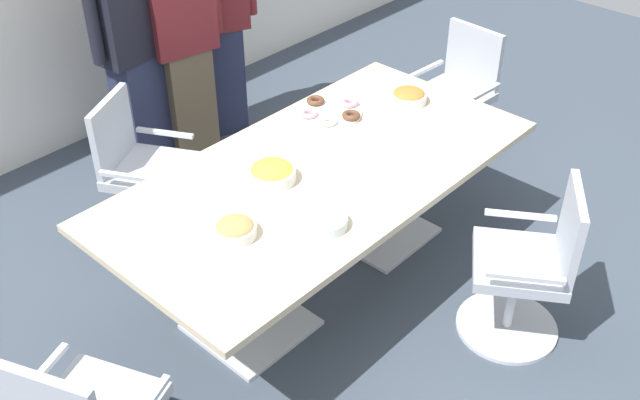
{
  "coord_description": "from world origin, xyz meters",
  "views": [
    {
      "loc": [
        -2.44,
        -2.24,
        2.95
      ],
      "look_at": [
        0.0,
        0.0,
        0.55
      ],
      "focal_mm": 42.42,
      "sensor_mm": 36.0,
      "label": 1
    }
  ],
  "objects_px": {
    "office_chair_3": "(144,177)",
    "snack_bowl_pretzels": "(409,96)",
    "office_chair_2": "(456,101)",
    "donut_platter": "(331,111)",
    "person_standing_1": "(182,40)",
    "snack_bowl_cookies": "(235,229)",
    "person_standing_0": "(132,46)",
    "person_standing_2": "(216,18)",
    "conference_table": "(320,189)",
    "office_chair_1": "(528,272)",
    "plate_stack": "(324,221)",
    "snack_bowl_chips_yellow": "(272,172)"
  },
  "relations": [
    {
      "from": "office_chair_2",
      "to": "snack_bowl_cookies",
      "type": "xyz_separation_m",
      "value": [
        -2.34,
        -0.32,
        0.38
      ]
    },
    {
      "from": "office_chair_3",
      "to": "person_standing_2",
      "type": "relative_size",
      "value": 0.53
    },
    {
      "from": "office_chair_2",
      "to": "snack_bowl_pretzels",
      "type": "distance_m",
      "value": 0.86
    },
    {
      "from": "office_chair_2",
      "to": "plate_stack",
      "type": "height_order",
      "value": "office_chair_2"
    },
    {
      "from": "plate_stack",
      "to": "donut_platter",
      "type": "bearing_deg",
      "value": 40.3
    },
    {
      "from": "snack_bowl_pretzels",
      "to": "plate_stack",
      "type": "height_order",
      "value": "snack_bowl_pretzels"
    },
    {
      "from": "person_standing_2",
      "to": "snack_bowl_pretzels",
      "type": "xyz_separation_m",
      "value": [
        0.15,
        -1.57,
        -0.1
      ]
    },
    {
      "from": "plate_stack",
      "to": "office_chair_2",
      "type": "bearing_deg",
      "value": 16.01
    },
    {
      "from": "snack_bowl_chips_yellow",
      "to": "donut_platter",
      "type": "height_order",
      "value": "snack_bowl_chips_yellow"
    },
    {
      "from": "snack_bowl_pretzels",
      "to": "conference_table",
      "type": "bearing_deg",
      "value": -173.49
    },
    {
      "from": "person_standing_0",
      "to": "person_standing_2",
      "type": "bearing_deg",
      "value": 172.87
    },
    {
      "from": "snack_bowl_cookies",
      "to": "donut_platter",
      "type": "relative_size",
      "value": 0.53
    },
    {
      "from": "conference_table",
      "to": "plate_stack",
      "type": "bearing_deg",
      "value": -135.07
    },
    {
      "from": "office_chair_2",
      "to": "person_standing_1",
      "type": "bearing_deg",
      "value": 47.28
    },
    {
      "from": "person_standing_1",
      "to": "conference_table",
      "type": "bearing_deg",
      "value": 87.03
    },
    {
      "from": "snack_bowl_chips_yellow",
      "to": "snack_bowl_pretzels",
      "type": "height_order",
      "value": "snack_bowl_chips_yellow"
    },
    {
      "from": "conference_table",
      "to": "donut_platter",
      "type": "distance_m",
      "value": 0.61
    },
    {
      "from": "office_chair_2",
      "to": "person_standing_2",
      "type": "relative_size",
      "value": 0.53
    },
    {
      "from": "person_standing_1",
      "to": "snack_bowl_cookies",
      "type": "relative_size",
      "value": 8.4
    },
    {
      "from": "snack_bowl_pretzels",
      "to": "donut_platter",
      "type": "relative_size",
      "value": 0.57
    },
    {
      "from": "person_standing_1",
      "to": "snack_bowl_chips_yellow",
      "type": "relative_size",
      "value": 6.86
    },
    {
      "from": "office_chair_2",
      "to": "conference_table",
      "type": "bearing_deg",
      "value": 101.58
    },
    {
      "from": "conference_table",
      "to": "office_chair_3",
      "type": "xyz_separation_m",
      "value": [
        -0.4,
        1.07,
        -0.22
      ]
    },
    {
      "from": "office_chair_2",
      "to": "plate_stack",
      "type": "bearing_deg",
      "value": 109.61
    },
    {
      "from": "office_chair_1",
      "to": "person_standing_1",
      "type": "distance_m",
      "value": 2.69
    },
    {
      "from": "person_standing_0",
      "to": "snack_bowl_cookies",
      "type": "bearing_deg",
      "value": 60.38
    },
    {
      "from": "office_chair_1",
      "to": "snack_bowl_cookies",
      "type": "bearing_deg",
      "value": 104.6
    },
    {
      "from": "office_chair_2",
      "to": "snack_bowl_cookies",
      "type": "bearing_deg",
      "value": 101.37
    },
    {
      "from": "person_standing_0",
      "to": "person_standing_2",
      "type": "height_order",
      "value": "person_standing_0"
    },
    {
      "from": "conference_table",
      "to": "office_chair_3",
      "type": "bearing_deg",
      "value": 110.38
    },
    {
      "from": "office_chair_2",
      "to": "snack_bowl_cookies",
      "type": "distance_m",
      "value": 2.39
    },
    {
      "from": "snack_bowl_chips_yellow",
      "to": "office_chair_2",
      "type": "bearing_deg",
      "value": 3.59
    },
    {
      "from": "office_chair_3",
      "to": "person_standing_2",
      "type": "xyz_separation_m",
      "value": [
        1.15,
        0.61,
        0.49
      ]
    },
    {
      "from": "office_chair_2",
      "to": "donut_platter",
      "type": "distance_m",
      "value": 1.25
    },
    {
      "from": "office_chair_2",
      "to": "person_standing_2",
      "type": "distance_m",
      "value": 1.77
    },
    {
      "from": "office_chair_3",
      "to": "person_standing_0",
      "type": "distance_m",
      "value": 0.91
    },
    {
      "from": "office_chair_3",
      "to": "person_standing_1",
      "type": "relative_size",
      "value": 0.54
    },
    {
      "from": "conference_table",
      "to": "snack_bowl_chips_yellow",
      "type": "bearing_deg",
      "value": 154.66
    },
    {
      "from": "conference_table",
      "to": "snack_bowl_chips_yellow",
      "type": "relative_size",
      "value": 9.71
    },
    {
      "from": "office_chair_1",
      "to": "person_standing_1",
      "type": "xyz_separation_m",
      "value": [
        -0.03,
        2.65,
        0.48
      ]
    },
    {
      "from": "office_chair_3",
      "to": "snack_bowl_pretzels",
      "type": "height_order",
      "value": "office_chair_3"
    },
    {
      "from": "person_standing_2",
      "to": "snack_bowl_pretzels",
      "type": "relative_size",
      "value": 7.9
    },
    {
      "from": "office_chair_3",
      "to": "person_standing_1",
      "type": "xyz_separation_m",
      "value": [
        0.77,
        0.51,
        0.48
      ]
    },
    {
      "from": "donut_platter",
      "to": "plate_stack",
      "type": "height_order",
      "value": "plate_stack"
    },
    {
      "from": "snack_bowl_pretzels",
      "to": "office_chair_1",
      "type": "bearing_deg",
      "value": -113.21
    },
    {
      "from": "snack_bowl_cookies",
      "to": "donut_platter",
      "type": "distance_m",
      "value": 1.23
    },
    {
      "from": "office_chair_1",
      "to": "person_standing_2",
      "type": "distance_m",
      "value": 2.81
    },
    {
      "from": "person_standing_0",
      "to": "snack_bowl_chips_yellow",
      "type": "relative_size",
      "value": 7.13
    },
    {
      "from": "office_chair_2",
      "to": "office_chair_3",
      "type": "height_order",
      "value": "same"
    },
    {
      "from": "snack_bowl_cookies",
      "to": "donut_platter",
      "type": "bearing_deg",
      "value": 20.8
    }
  ]
}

